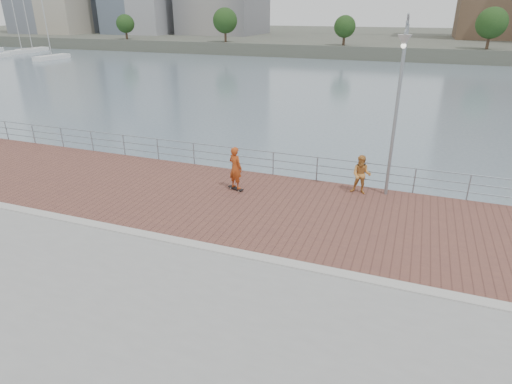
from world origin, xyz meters
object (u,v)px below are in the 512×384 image
(skateboarder, at_px, (235,168))
(bystander, at_px, (361,175))
(street_lamp, at_px, (400,80))
(guardrail, at_px, (295,163))

(skateboarder, xyz_separation_m, bystander, (4.99, 1.47, -0.17))
(street_lamp, height_order, skateboarder, street_lamp)
(street_lamp, relative_size, skateboarder, 3.68)
(guardrail, bearing_deg, bystander, -14.91)
(street_lamp, distance_m, skateboarder, 7.19)
(street_lamp, bearing_deg, guardrail, 166.40)
(guardrail, relative_size, street_lamp, 5.87)
(street_lamp, xyz_separation_m, skateboarder, (-6.01, -1.30, -3.72))
(street_lamp, bearing_deg, bystander, 170.35)
(guardrail, bearing_deg, street_lamp, -13.60)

